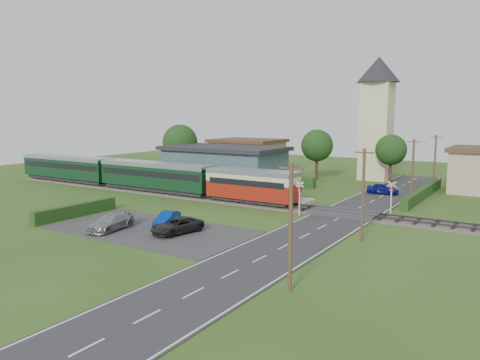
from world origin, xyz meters
The scene contains 31 objects.
ground centered at (0.00, 0.00, 0.00)m, with size 120.00×120.00×0.00m, color #2D4C19.
railway_track centered at (0.00, 2.00, 0.11)m, with size 76.00×3.20×0.49m.
road centered at (10.00, 0.00, 0.03)m, with size 6.00×70.00×0.05m, color #28282B.
car_park centered at (-1.50, -12.00, 0.04)m, with size 17.00×9.00×0.08m, color #333335.
crossing_deck centered at (10.00, 2.00, 0.23)m, with size 6.20×3.40×0.45m, color #333335.
platform centered at (-10.00, 5.20, 0.23)m, with size 30.00×3.00×0.45m, color gray.
equipment_hut centered at (-18.00, 5.20, 1.75)m, with size 2.30×2.30×2.55m.
station_building centered at (-10.00, 10.99, 2.69)m, with size 16.00×9.00×5.30m.
train centered at (-17.03, 2.00, 2.18)m, with size 43.20×2.90×3.40m.
church_tower centered at (5.00, 28.00, 10.23)m, with size 6.00×6.00×17.60m.
house_west centered at (-15.00, 25.00, 2.79)m, with size 10.80×8.80×5.50m.
hedge_carpark centered at (-11.00, -12.00, 0.60)m, with size 0.80×9.00×1.20m, color #193814.
hedge_roadside centered at (14.20, 16.00, 0.60)m, with size 0.80×18.00×1.20m, color #193814.
hedge_station centered at (-10.00, 15.50, 0.65)m, with size 22.00×0.80×1.30m, color #193814.
tree_a centered at (-20.00, 14.00, 5.38)m, with size 5.20×5.20×8.00m.
tree_b centered at (-2.00, 23.00, 5.02)m, with size 4.60×4.60×7.34m.
tree_c centered at (8.00, 25.00, 4.65)m, with size 4.20×4.20×6.78m.
utility_pole_a centered at (14.20, -18.00, 3.63)m, with size 1.40×0.22×7.00m.
utility_pole_b centered at (14.20, -6.00, 3.63)m, with size 1.40×0.22×7.00m.
utility_pole_c centered at (14.20, 10.00, 3.63)m, with size 1.40×0.22×7.00m.
utility_pole_d centered at (14.20, 22.00, 3.63)m, with size 1.40×0.22×7.00m.
crossing_signal_near centered at (6.40, -0.41, 2.14)m, with size 0.84×0.28×3.28m.
crossing_signal_far centered at (13.60, 4.39, 2.14)m, with size 0.84×0.28×3.28m.
streetlamp_west centered at (-22.00, 20.00, 3.04)m, with size 0.30×0.30×5.15m.
streetlamp_east centered at (16.00, 27.00, 3.04)m, with size 0.30×0.30×5.15m.
car_on_road centered at (9.65, 15.78, 0.68)m, with size 1.48×3.67×1.25m, color navy.
car_park_blue centered at (-1.43, -10.12, 0.65)m, with size 1.20×3.44×1.13m, color #042C96.
car_park_silver centered at (-4.13, -13.89, 0.74)m, with size 1.84×4.52×1.31m, color gray.
car_park_dark centered at (1.11, -11.82, 0.69)m, with size 2.04×4.42×1.23m, color black.
pedestrian_near centered at (-1.30, 4.95, 1.43)m, with size 0.72×0.47×1.96m, color gray.
pedestrian_far centered at (-14.12, 4.86, 1.20)m, with size 0.73×0.57×1.50m, color gray.
Camera 1 is at (24.93, -39.74, 9.49)m, focal length 35.00 mm.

